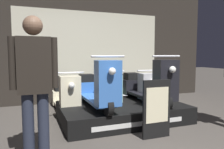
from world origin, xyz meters
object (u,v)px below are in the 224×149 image
object	(u,v)px
scooter_backrow_2	(135,93)
price_sign_board	(157,109)
scooter_backrow_0	(65,98)
scooter_backrow_1	(103,95)
person_left_browsing	(34,79)
scooter_display_left	(97,88)
scooter_display_right	(148,85)

from	to	relation	value
scooter_backrow_2	price_sign_board	world-z (taller)	scooter_backrow_2
scooter_backrow_0	scooter_backrow_1	world-z (taller)	same
scooter_backrow_2	price_sign_board	distance (m)	1.96
person_left_browsing	scooter_display_left	bearing A→B (deg)	45.14
scooter_display_left	scooter_display_right	bearing A→B (deg)	0.00
scooter_backrow_0	scooter_backrow_1	size ratio (longest dim) A/B	1.00
scooter_display_right	person_left_browsing	bearing A→B (deg)	-153.06
scooter_display_left	scooter_backrow_2	size ratio (longest dim) A/B	1.00
scooter_display_left	scooter_backrow_0	xyz separation A→B (m)	(-0.43, 0.90, -0.31)
scooter_display_right	scooter_backrow_2	size ratio (longest dim) A/B	1.00
scooter_display_left	scooter_backrow_0	world-z (taller)	scooter_display_left
scooter_display_right	scooter_backrow_2	bearing A→B (deg)	78.18
scooter_backrow_1	scooter_display_left	bearing A→B (deg)	-114.08
scooter_backrow_0	price_sign_board	bearing A→B (deg)	-60.31
scooter_backrow_2	price_sign_board	xyz separation A→B (m)	(-0.60, -1.86, 0.10)
scooter_display_right	price_sign_board	distance (m)	1.06
person_left_browsing	price_sign_board	world-z (taller)	person_left_browsing
scooter_backrow_0	scooter_backrow_2	bearing A→B (deg)	0.00
scooter_backrow_0	scooter_backrow_2	world-z (taller)	same
scooter_backrow_0	scooter_backrow_1	distance (m)	0.83
scooter_display_right	scooter_backrow_1	world-z (taller)	scooter_display_right
scooter_display_right	scooter_backrow_0	distance (m)	1.75
scooter_backrow_0	person_left_browsing	bearing A→B (deg)	-108.00
scooter_backrow_0	scooter_display_left	bearing A→B (deg)	-64.72
scooter_display_left	scooter_backrow_1	xyz separation A→B (m)	(0.40, 0.90, -0.31)
scooter_display_left	scooter_backrow_2	world-z (taller)	scooter_display_left
scooter_display_left	scooter_backrow_0	distance (m)	1.04
scooter_display_left	scooter_display_right	distance (m)	1.04
scooter_display_left	price_sign_board	bearing A→B (deg)	-56.49
scooter_backrow_0	person_left_browsing	size ratio (longest dim) A/B	1.03
scooter_backrow_1	scooter_backrow_2	xyz separation A→B (m)	(0.83, 0.00, 0.00)
scooter_display_left	price_sign_board	world-z (taller)	scooter_display_left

